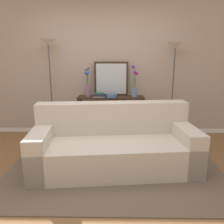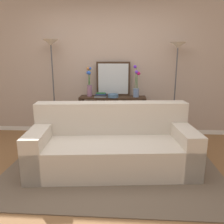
{
  "view_description": "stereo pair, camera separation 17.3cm",
  "coord_description": "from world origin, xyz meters",
  "views": [
    {
      "loc": [
        0.25,
        -2.48,
        1.51
      ],
      "look_at": [
        0.2,
        1.02,
        0.65
      ],
      "focal_mm": 35.59,
      "sensor_mm": 36.0,
      "label": 1
    },
    {
      "loc": [
        0.43,
        -2.47,
        1.51
      ],
      "look_at": [
        0.2,
        1.02,
        0.65
      ],
      "focal_mm": 35.59,
      "sensor_mm": 36.0,
      "label": 2
    }
  ],
  "objects": [
    {
      "name": "wall_mirror",
      "position": [
        0.17,
        1.81,
        1.12
      ],
      "size": [
        0.65,
        0.02,
        0.65
      ],
      "color": "#382619",
      "rests_on": "console_table"
    },
    {
      "name": "ground_plane",
      "position": [
        0.0,
        0.0,
        -0.01
      ],
      "size": [
        16.0,
        16.0,
        0.02
      ],
      "primitive_type": "cube",
      "color": "brown"
    },
    {
      "name": "area_rug",
      "position": [
        0.24,
        0.26,
        0.01
      ],
      "size": [
        2.91,
        1.8,
        0.01
      ],
      "color": "brown",
      "rests_on": "ground"
    },
    {
      "name": "vase_short_flowers",
      "position": [
        0.61,
        1.67,
        0.99
      ],
      "size": [
        0.13,
        0.12,
        0.59
      ],
      "color": "#6B84AD",
      "rests_on": "console_table"
    },
    {
      "name": "book_stack",
      "position": [
        -0.05,
        1.61,
        0.83
      ],
      "size": [
        0.23,
        0.17,
        0.08
      ],
      "color": "slate",
      "rests_on": "console_table"
    },
    {
      "name": "book_row_under_console",
      "position": [
        -0.13,
        1.68,
        0.06
      ],
      "size": [
        0.45,
        0.17,
        0.13
      ],
      "color": "navy",
      "rests_on": "ground"
    },
    {
      "name": "fruit_bowl",
      "position": [
        0.18,
        1.59,
        0.83
      ],
      "size": [
        0.2,
        0.2,
        0.06
      ],
      "color": "#4C7093",
      "rests_on": "console_table"
    },
    {
      "name": "console_table",
      "position": [
        0.16,
        1.68,
        0.54
      ],
      "size": [
        1.25,
        0.32,
        0.79
      ],
      "color": "#382619",
      "rests_on": "ground"
    },
    {
      "name": "back_wall",
      "position": [
        0.0,
        1.99,
        1.4
      ],
      "size": [
        12.0,
        0.15,
        2.81
      ],
      "color": "white",
      "rests_on": "ground"
    },
    {
      "name": "floor_lamp_left",
      "position": [
        -0.96,
        1.65,
        1.44
      ],
      "size": [
        0.28,
        0.28,
        1.83
      ],
      "color": "#4C4C51",
      "rests_on": "ground"
    },
    {
      "name": "vase_tall_flowers",
      "position": [
        -0.28,
        1.7,
        1.03
      ],
      "size": [
        0.11,
        0.12,
        0.55
      ],
      "color": "gray",
      "rests_on": "console_table"
    },
    {
      "name": "floor_lamp_right",
      "position": [
        1.31,
        1.65,
        1.4
      ],
      "size": [
        0.28,
        0.28,
        1.78
      ],
      "color": "#4C4C51",
      "rests_on": "ground"
    },
    {
      "name": "couch",
      "position": [
        0.24,
        0.43,
        0.31
      ],
      "size": [
        2.27,
        1.13,
        0.88
      ],
      "color": "beige",
      "rests_on": "ground"
    }
  ]
}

